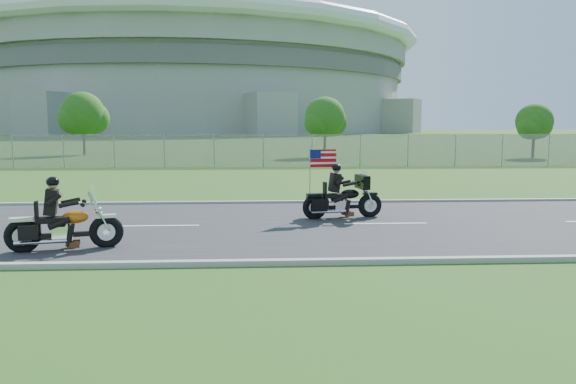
{
  "coord_description": "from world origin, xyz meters",
  "views": [
    {
      "loc": [
        0.61,
        -14.43,
        2.68
      ],
      "look_at": [
        1.41,
        0.0,
        0.9
      ],
      "focal_mm": 35.0,
      "sensor_mm": 36.0,
      "label": 1
    }
  ],
  "objects": [
    {
      "name": "ground",
      "position": [
        0.0,
        0.0,
        0.0
      ],
      "size": [
        420.0,
        420.0,
        0.0
      ],
      "primitive_type": "plane",
      "color": "#335019",
      "rests_on": "ground"
    },
    {
      "name": "motorcycle_lead",
      "position": [
        -3.45,
        -2.63,
        0.51
      ],
      "size": [
        2.34,
        0.94,
        1.59
      ],
      "rotation": [
        0.0,
        0.0,
        0.24
      ],
      "color": "black",
      "rests_on": "ground"
    },
    {
      "name": "road",
      "position": [
        0.0,
        0.0,
        0.02
      ],
      "size": [
        120.0,
        8.0,
        0.04
      ],
      "primitive_type": "cube",
      "color": "#28282B",
      "rests_on": "ground"
    },
    {
      "name": "tree_fence_far",
      "position": [
        22.04,
        28.03,
        2.64
      ],
      "size": [
        3.08,
        2.87,
        4.2
      ],
      "color": "#382316",
      "rests_on": "ground"
    },
    {
      "name": "stadium",
      "position": [
        -20.0,
        170.0,
        15.58
      ],
      "size": [
        140.4,
        140.4,
        29.2
      ],
      "color": "#A3A099",
      "rests_on": "ground"
    },
    {
      "name": "fence",
      "position": [
        -5.0,
        20.0,
        1.0
      ],
      "size": [
        60.0,
        0.03,
        2.0
      ],
      "primitive_type": "cube",
      "color": "gray",
      "rests_on": "ground"
    },
    {
      "name": "curb_north",
      "position": [
        0.0,
        4.05,
        0.05
      ],
      "size": [
        120.0,
        0.18,
        0.12
      ],
      "primitive_type": "cube",
      "color": "#9E9B93",
      "rests_on": "ground"
    },
    {
      "name": "tree_fence_mid",
      "position": [
        -13.95,
        34.04,
        3.3
      ],
      "size": [
        3.96,
        3.69,
        5.3
      ],
      "color": "#382316",
      "rests_on": "ground"
    },
    {
      "name": "tree_fence_near",
      "position": [
        6.04,
        30.04,
        2.97
      ],
      "size": [
        3.52,
        3.28,
        4.75
      ],
      "color": "#382316",
      "rests_on": "ground"
    },
    {
      "name": "motorcycle_follow",
      "position": [
        2.99,
        1.0,
        0.54
      ],
      "size": [
        2.31,
        0.88,
        1.94
      ],
      "rotation": [
        0.0,
        0.0,
        0.16
      ],
      "color": "black",
      "rests_on": "ground"
    },
    {
      "name": "curb_south",
      "position": [
        0.0,
        -4.05,
        0.05
      ],
      "size": [
        120.0,
        0.18,
        0.12
      ],
      "primitive_type": "cube",
      "color": "#9E9B93",
      "rests_on": "ground"
    }
  ]
}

